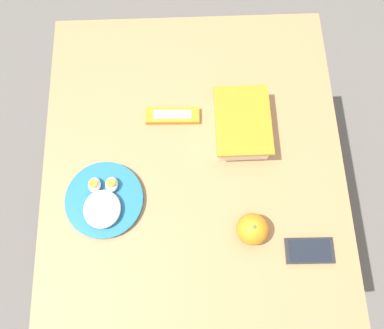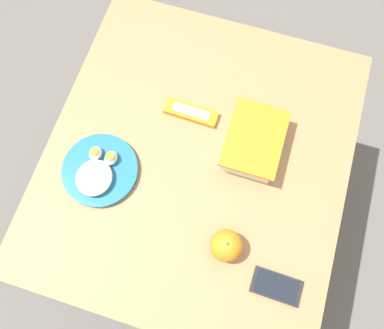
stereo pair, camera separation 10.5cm
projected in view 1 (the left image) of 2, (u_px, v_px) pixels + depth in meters
The scene contains 7 objects.
ground_plane at pixel (193, 205), 1.78m from camera, with size 10.00×10.00×0.00m, color #66605B.
table at pixel (193, 166), 1.18m from camera, with size 0.96×0.87×0.73m.
food_container at pixel (241, 125), 1.08m from camera, with size 0.21×0.16×0.07m.
orange_fruit at pixel (252, 229), 0.98m from camera, with size 0.09×0.09×0.09m.
rice_plate at pixel (104, 201), 1.03m from camera, with size 0.22×0.22×0.05m.
candy_bar at pixel (173, 116), 1.11m from camera, with size 0.05×0.16×0.02m.
cell_phone at pixel (309, 251), 1.00m from camera, with size 0.07×0.13×0.01m.
Camera 1 is at (0.35, -0.02, 1.76)m, focal length 35.00 mm.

